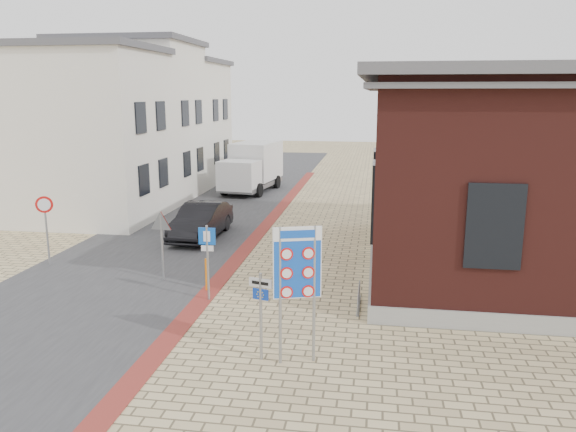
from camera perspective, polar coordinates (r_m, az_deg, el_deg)
The scene contains 16 objects.
ground at distance 14.94m, azimuth -3.54°, elevation -11.61°, with size 120.00×120.00×0.00m, color tan.
road_strip at distance 30.19m, azimuth -7.63°, elevation 0.66°, with size 7.00×60.00×0.02m, color #38383A.
curb_strip at distance 24.61m, azimuth -3.09°, elevation -1.90°, with size 0.60×40.00×0.02m, color maroon.
brick_building at distance 21.34m, azimuth 25.22°, elevation 4.24°, with size 13.00×13.00×6.80m.
townhouse_near at distance 29.00m, azimuth -20.16°, elevation 7.85°, with size 7.40×6.40×8.30m.
townhouse_mid at distance 34.34m, azimuth -15.35°, elevation 9.41°, with size 7.40×6.40×9.10m.
townhouse_far at distance 39.91m, azimuth -11.77°, elevation 9.36°, with size 7.40×6.40×8.30m.
bike_rack at distance 16.57m, azimuth 7.20°, elevation -8.24°, with size 0.08×1.80×0.60m.
sedan at distance 24.27m, azimuth -8.82°, elevation -0.48°, with size 1.56×4.49×1.48m, color black.
box_truck at distance 35.43m, azimuth -3.65°, elevation 5.02°, with size 3.10×6.07×3.03m.
border_sign at distance 12.51m, azimuth 0.95°, elevation -5.04°, with size 1.06×0.36×3.21m.
essen_sign at distance 12.96m, azimuth -2.78°, elevation -8.92°, with size 0.56×0.18×2.10m.
parking_sign at distance 16.68m, azimuth -8.19°, elevation -3.46°, with size 0.51×0.07×2.30m.
yield_sign at distance 18.65m, azimuth -12.75°, elevation -1.34°, with size 0.82×0.12×2.30m.
speed_sign at distance 21.66m, azimuth -23.40°, elevation -0.27°, with size 0.56×0.27×2.53m.
bollard at distance 17.80m, azimuth -8.27°, elevation -5.93°, with size 0.09×0.09×1.04m, color orange.
Camera 1 is at (3.01, -13.32, 6.05)m, focal length 35.00 mm.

